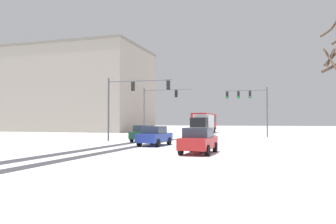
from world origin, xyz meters
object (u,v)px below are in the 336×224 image
traffic_signal_far_right (250,100)px  traffic_signal_far_left (157,103)px  car_red_third (199,140)px  bus_oncoming (205,122)px  box_truck_delivery (203,124)px  office_building_far_left_block (75,91)px  traffic_signal_near_left (130,95)px  car_blue_second (155,136)px  car_dark_green_lead (144,133)px

traffic_signal_far_right → traffic_signal_far_left: size_ratio=1.00×
car_red_third → bus_oncoming: size_ratio=0.37×
box_truck_delivery → office_building_far_left_block: 34.42m
traffic_signal_near_left → car_red_third: bearing=-48.2°
car_blue_second → office_building_far_left_block: 47.33m
box_truck_delivery → traffic_signal_far_right: bearing=-19.2°
bus_oncoming → office_building_far_left_block: size_ratio=0.37×
traffic_signal_far_right → box_truck_delivery: size_ratio=0.87×
office_building_far_left_block → car_red_third: bearing=-49.1°
bus_oncoming → traffic_signal_far_left: bearing=-101.2°
traffic_signal_far_left → office_building_far_left_block: (-25.62, 20.71, 4.15)m
traffic_signal_far_left → traffic_signal_near_left: bearing=-86.6°
car_red_third → box_truck_delivery: bearing=100.6°
traffic_signal_far_left → traffic_signal_near_left: size_ratio=0.95×
car_blue_second → bus_oncoming: 30.83m
traffic_signal_far_left → traffic_signal_near_left: same height
traffic_signal_near_left → office_building_far_left_block: 40.45m
bus_oncoming → car_blue_second: bearing=-86.8°
traffic_signal_far_left → car_dark_green_lead: traffic_signal_far_left is taller
traffic_signal_far_left → office_building_far_left_block: size_ratio=0.22×
car_dark_green_lead → car_blue_second: (2.91, -4.93, 0.00)m
traffic_signal_near_left → car_red_third: traffic_signal_near_left is taller
traffic_signal_far_right → car_dark_green_lead: (-9.60, -13.62, -3.95)m
traffic_signal_near_left → office_building_far_left_block: (-26.21, 30.56, 3.93)m
car_red_third → car_blue_second: bearing=131.5°
traffic_signal_far_left → car_red_third: size_ratio=1.57×
traffic_signal_near_left → car_dark_green_lead: (1.41, 0.17, -3.86)m
traffic_signal_far_right → bus_oncoming: bearing=124.5°
car_dark_green_lead → car_red_third: (7.82, -10.47, 0.00)m
car_dark_green_lead → car_blue_second: bearing=-59.4°
car_red_third → bus_oncoming: bearing=100.3°
traffic_signal_far_right → traffic_signal_far_left: 12.25m
car_dark_green_lead → office_building_far_left_block: bearing=132.3°
traffic_signal_far_right → box_truck_delivery: (-6.76, 2.36, -3.14)m
car_dark_green_lead → car_red_third: bearing=-53.3°
car_blue_second → box_truck_delivery: box_truck_delivery is taller
traffic_signal_far_right → bus_oncoming: size_ratio=0.59×
bus_oncoming → box_truck_delivery: 10.00m
traffic_signal_far_left → car_dark_green_lead: size_ratio=1.56×
car_red_third → bus_oncoming: 36.92m
car_dark_green_lead → bus_oncoming: bus_oncoming is taller
traffic_signal_far_left → box_truck_delivery: (4.84, 6.29, -2.82)m
box_truck_delivery → traffic_signal_near_left: bearing=-104.8°
car_blue_second → office_building_far_left_block: bearing=130.8°
traffic_signal_near_left → bus_oncoming: bearing=84.3°
car_dark_green_lead → box_truck_delivery: bearing=79.9°
car_dark_green_lead → office_building_far_left_block: office_building_far_left_block is taller
traffic_signal_far_right → traffic_signal_near_left: 17.65m
traffic_signal_far_right → car_blue_second: traffic_signal_far_right is taller
traffic_signal_near_left → car_blue_second: size_ratio=1.63×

